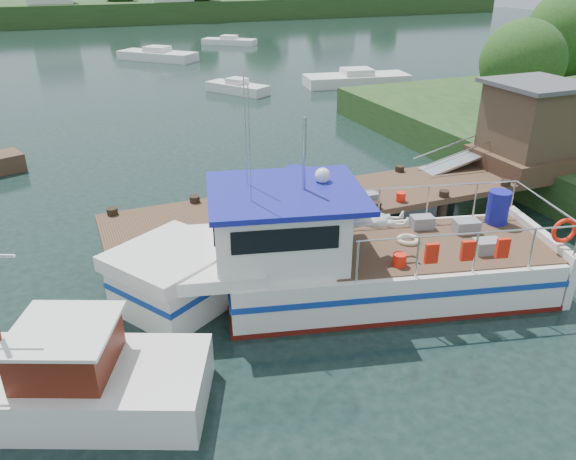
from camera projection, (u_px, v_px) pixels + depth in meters
name	position (u px, v px, depth m)	size (l,w,h in m)	color
ground_plane	(299.00, 243.00, 18.13)	(160.00, 160.00, 0.00)	black
far_shore	(85.00, 6.00, 85.86)	(140.00, 42.55, 9.22)	#27451C
dock	(471.00, 152.00, 19.42)	(16.60, 3.00, 4.78)	#493223
lobster_boat	(333.00, 260.00, 14.87)	(12.11, 5.88, 5.85)	silver
work_boat	(31.00, 380.00, 11.22)	(7.41, 4.64, 4.00)	silver
moored_far	(229.00, 41.00, 61.30)	(5.82, 5.07, 0.99)	silver
moored_b	(237.00, 88.00, 38.67)	(3.76, 4.71, 1.01)	silver
moored_c	(357.00, 79.00, 41.10)	(7.94, 3.81, 1.20)	silver
moored_d	(158.00, 55.00, 51.51)	(6.94, 6.97, 1.25)	silver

